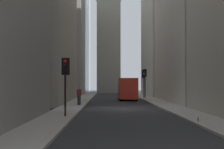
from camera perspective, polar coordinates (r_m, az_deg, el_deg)
ground_plane at (r=29.92m, az=1.62°, el=-5.75°), size 135.00×135.00×0.00m
sidewalk_right at (r=30.05m, az=-7.02°, el=-5.59°), size 90.00×2.20×0.14m
sidewalk_left at (r=30.45m, az=10.15°, el=-5.52°), size 90.00×2.20×0.14m
building_left_far at (r=61.03m, az=10.53°, el=10.46°), size 16.94×10.50×29.53m
building_right_far at (r=63.14m, az=-9.47°, el=8.65°), size 12.02×10.50×26.51m
church_spire at (r=76.85m, az=-0.58°, el=10.08°), size 5.72×5.72×33.57m
delivery_truck at (r=43.64m, az=2.65°, el=-2.46°), size 6.46×2.25×2.84m
sedan_navy at (r=52.09m, az=2.07°, el=-3.16°), size 4.30×1.78×1.42m
traffic_light_foreground at (r=21.53m, az=-7.95°, el=0.23°), size 0.43×0.52×3.73m
traffic_light_midblock at (r=48.58m, az=5.65°, el=-0.35°), size 0.43×0.52×4.10m
traffic_light_far_junction at (r=47.31m, az=5.44°, el=-0.48°), size 0.43×0.52×3.93m
pedestrian at (r=32.41m, az=-5.63°, el=-3.48°), size 0.26×0.44×1.74m
discarded_bottle at (r=19.12m, az=14.46°, el=-7.43°), size 0.07×0.07×0.27m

